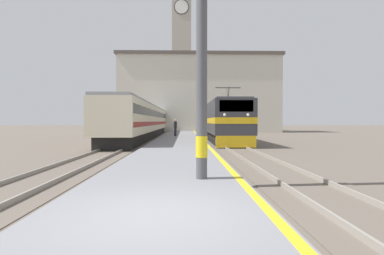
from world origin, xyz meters
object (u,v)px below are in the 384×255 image
at_px(clock_tower, 182,52).
at_px(locomotive_train, 222,121).
at_px(person_on_platform, 175,127).
at_px(passenger_train, 146,120).
at_px(catenary_mast, 205,33).

bearing_deg(clock_tower, locomotive_train, -82.81).
relative_size(locomotive_train, clock_tower, 0.53).
xyz_separation_m(locomotive_train, person_on_platform, (-4.55, 4.51, -0.64)).
height_order(passenger_train, catenary_mast, catenary_mast).
bearing_deg(catenary_mast, locomotive_train, 81.60).
xyz_separation_m(locomotive_train, clock_tower, (-4.15, 32.92, 14.17)).
bearing_deg(locomotive_train, clock_tower, 97.19).
bearing_deg(passenger_train, person_on_platform, -37.48).
xyz_separation_m(locomotive_train, catenary_mast, (-2.93, -19.82, 2.47)).
height_order(locomotive_train, clock_tower, clock_tower).
bearing_deg(person_on_platform, passenger_train, 142.52).
height_order(catenary_mast, person_on_platform, catenary_mast).
height_order(passenger_train, person_on_platform, passenger_train).
bearing_deg(catenary_mast, passenger_train, 100.86).
xyz_separation_m(person_on_platform, clock_tower, (0.40, 28.41, 14.81)).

